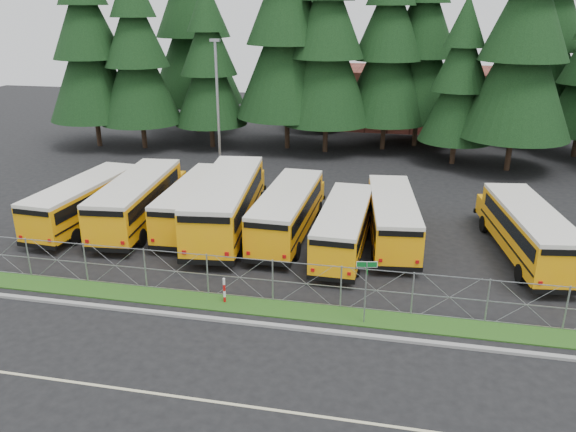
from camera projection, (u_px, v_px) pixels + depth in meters
The scene contains 29 objects.
ground at pixel (299, 292), 25.64m from camera, with size 120.00×120.00×0.00m, color black.
curb at pixel (285, 327), 22.78m from camera, with size 50.00×0.25×0.12m, color gray.
grass_verge at pixel (292, 310), 24.07m from camera, with size 50.00×1.40×0.06m, color #1B4814.
road_lane_line at pixel (254, 407), 18.30m from camera, with size 50.00×0.12×0.01m, color beige.
chainlink_fence at pixel (295, 283), 24.37m from camera, with size 44.00×0.10×2.00m, color #95999E, non-canonical shape.
brick_building at pixel (422, 98), 60.12m from camera, with size 22.00×10.00×6.00m, color brown.
bus_0 at pixel (88, 202), 33.26m from camera, with size 2.43×10.29×2.70m, color #FFA608, non-canonical shape.
bus_1 at pixel (140, 201), 33.14m from camera, with size 2.60×11.03×2.89m, color #FFA608, non-canonical shape.
bus_2 at pixel (197, 204), 33.05m from camera, with size 2.42×10.27×2.69m, color #FFA608, non-canonical shape.
bus_3 at pixel (228, 204), 32.11m from camera, with size 2.89×12.26×3.21m, color #FFA608, non-canonical shape.
bus_4 at pixel (289, 213), 31.49m from camera, with size 2.50×10.57×2.77m, color #FFA608, non-canonical shape.
bus_5 at pixel (345, 228), 29.60m from camera, with size 2.32×9.83×2.58m, color #FFA608, non-canonical shape.
bus_6 at pixel (392, 218), 30.81m from camera, with size 2.37×10.06×2.64m, color #FFA608, non-canonical shape.
bus_east at pixel (526, 232), 28.77m from camera, with size 2.48×10.49×2.75m, color #FFA608, non-canonical shape.
street_sign at pixel (366, 279), 22.44m from camera, with size 0.83×0.55×2.81m.
striped_bollard at pixel (224, 291), 24.53m from camera, with size 0.11×0.11×1.20m, color #B20C0C.
light_standard at pixel (218, 107), 40.06m from camera, with size 0.70×0.35×10.14m.
conifer_0 at pixel (88, 48), 49.26m from camera, with size 7.89×7.89×17.46m, color black, non-canonical shape.
conifer_1 at pixel (137, 57), 48.75m from camera, with size 7.28×7.28×16.10m, color black, non-canonical shape.
conifer_2 at pixel (209, 67), 49.43m from camera, with size 6.52×6.52×14.43m, color black, non-canonical shape.
conifer_3 at pixel (287, 32), 47.97m from camera, with size 9.15×9.15×20.24m, color black, non-canonical shape.
conifer_4 at pixel (327, 47), 47.10m from camera, with size 8.11×8.11×17.94m, color black, non-canonical shape.
conifer_5 at pixel (388, 50), 48.13m from camera, with size 7.88×7.88×17.42m, color black, non-canonical shape.
conifer_6 at pixel (460, 83), 44.18m from camera, with size 5.95×5.95×13.16m, color black, non-canonical shape.
conifer_7 at pixel (524, 48), 41.32m from camera, with size 8.45×8.45×18.68m, color black, non-canonical shape.
conifer_10 at pixel (193, 26), 54.54m from camera, with size 9.38×9.38×20.75m, color black, non-canonical shape.
conifer_11 at pixel (318, 56), 56.46m from camera, with size 6.80×6.80×15.04m, color black, non-canonical shape.
conifer_12 at pixel (422, 47), 49.26m from camera, with size 8.00×8.00×17.70m, color black, non-canonical shape.
conifer_13 at pixel (548, 40), 49.93m from camera, with size 8.50×8.50×18.79m, color black, non-canonical shape.
Camera 1 is at (4.07, -22.40, 12.31)m, focal length 35.00 mm.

